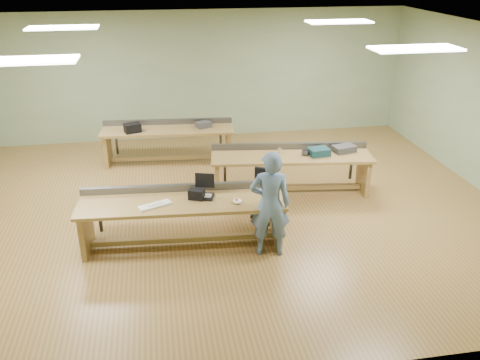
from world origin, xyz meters
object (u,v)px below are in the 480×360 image
at_px(workbench_mid, 291,164).
at_px(laptop_base, 204,197).
at_px(workbench_back, 168,137).
at_px(mug, 305,153).
at_px(workbench_front, 182,211).
at_px(drinks_can, 280,151).
at_px(task_chair, 264,202).
at_px(parts_bin_teal, 319,152).
at_px(person, 270,204).
at_px(parts_bin_grey, 344,149).
at_px(camera_bag, 197,194).

distance_m(workbench_mid, laptop_base, 2.36).
relative_size(workbench_back, mug, 22.82).
relative_size(workbench_front, drinks_can, 27.15).
distance_m(laptop_base, task_chair, 1.26).
relative_size(workbench_back, task_chair, 3.20).
relative_size(workbench_mid, parts_bin_teal, 8.23).
height_order(workbench_back, drinks_can, drinks_can).
xyz_separation_m(person, laptop_base, (-0.91, 0.52, -0.05)).
height_order(person, mug, person).
bearing_deg(workbench_back, workbench_front, -84.25).
height_order(workbench_back, person, person).
distance_m(workbench_front, person, 1.37).
height_order(task_chair, parts_bin_grey, task_chair).
relative_size(workbench_back, person, 1.72).
bearing_deg(workbench_back, camera_bag, -80.53).
bearing_deg(drinks_can, workbench_back, 136.50).
xyz_separation_m(workbench_back, drinks_can, (1.98, -1.88, 0.25)).
bearing_deg(mug, parts_bin_teal, -6.59).
distance_m(parts_bin_teal, mug, 0.26).
height_order(person, drinks_can, person).
height_order(task_chair, drinks_can, task_chair).
distance_m(task_chair, mug, 1.42).
bearing_deg(parts_bin_grey, person, -132.60).
bearing_deg(drinks_can, mug, -15.18).
distance_m(laptop_base, camera_bag, 0.13).
distance_m(person, parts_bin_grey, 2.78).
xyz_separation_m(workbench_back, parts_bin_grey, (3.21, -1.93, 0.25)).
bearing_deg(mug, person, -119.26).
bearing_deg(parts_bin_grey, task_chair, -149.92).
relative_size(workbench_front, laptop_base, 10.60).
bearing_deg(drinks_can, workbench_front, -139.77).
height_order(workbench_front, workbench_back, same).
xyz_separation_m(person, parts_bin_grey, (1.88, 2.05, -0.01)).
height_order(workbench_front, laptop_base, workbench_front).
relative_size(workbench_back, drinks_can, 24.41).
xyz_separation_m(workbench_mid, parts_bin_teal, (0.49, -0.10, 0.26)).
xyz_separation_m(task_chair, parts_bin_grey, (1.73, 1.00, 0.48)).
bearing_deg(laptop_base, parts_bin_grey, 45.01).
bearing_deg(camera_bag, parts_bin_grey, 51.81).
distance_m(person, mug, 2.27).
bearing_deg(laptop_base, mug, 52.19).
distance_m(workbench_front, laptop_base, 0.40).
relative_size(person, task_chair, 1.86).
bearing_deg(workbench_back, person, -67.10).
bearing_deg(laptop_base, task_chair, 42.54).
bearing_deg(workbench_back, parts_bin_teal, -32.57).
distance_m(workbench_back, mug, 3.16).
bearing_deg(mug, workbench_mid, 162.41).
bearing_deg(task_chair, laptop_base, -130.24).
relative_size(workbench_back, laptop_base, 9.53).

